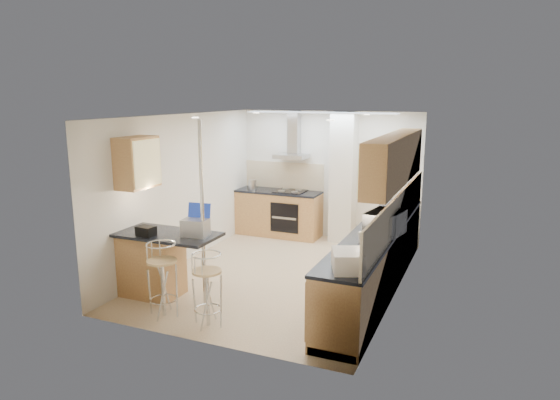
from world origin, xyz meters
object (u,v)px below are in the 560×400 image
at_px(microwave, 385,224).
at_px(bread_bin, 348,261).
at_px(laptop, 195,228).
at_px(bar_stool_end, 207,289).
at_px(bar_stool_near, 163,279).

distance_m(microwave, bread_bin, 1.56).
xyz_separation_m(laptop, bread_bin, (2.24, -0.46, -0.02)).
distance_m(microwave, laptop, 2.57).
bearing_deg(bread_bin, bar_stool_end, 162.09).
bearing_deg(microwave, laptop, 125.54).
height_order(bar_stool_near, bar_stool_end, bar_stool_near).
bearing_deg(bar_stool_end, microwave, -25.69).
relative_size(microwave, bar_stool_end, 0.64).
distance_m(laptop, bar_stool_near, 0.81).
xyz_separation_m(microwave, laptop, (-2.33, -1.09, -0.03)).
height_order(laptop, bar_stool_near, laptop).
distance_m(laptop, bar_stool_end, 0.97).
distance_m(bar_stool_end, bread_bin, 1.82).
relative_size(laptop, bar_stool_near, 0.34).
bearing_deg(laptop, bar_stool_end, -56.29).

